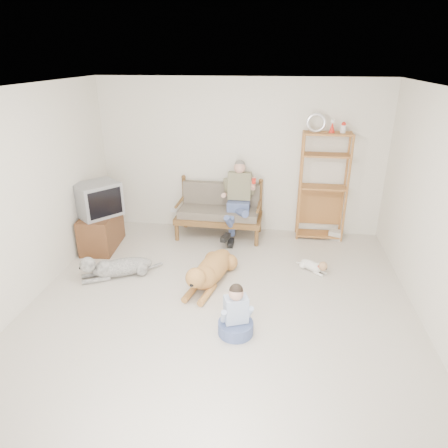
# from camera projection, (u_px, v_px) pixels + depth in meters

# --- Properties ---
(floor) EXTENTS (5.50, 5.50, 0.00)m
(floor) POSITION_uv_depth(u_px,v_px,m) (218.00, 314.00, 5.04)
(floor) COLOR silver
(floor) RESTS_ON ground
(ceiling) EXTENTS (5.50, 5.50, 0.00)m
(ceiling) POSITION_uv_depth(u_px,v_px,m) (217.00, 90.00, 3.98)
(ceiling) COLOR white
(ceiling) RESTS_ON ground
(wall_back) EXTENTS (5.00, 0.00, 5.00)m
(wall_back) POSITION_uv_depth(u_px,v_px,m) (240.00, 158.00, 7.02)
(wall_back) COLOR beige
(wall_back) RESTS_ON ground
(wall_front) EXTENTS (5.00, 0.00, 5.00)m
(wall_front) POSITION_uv_depth(u_px,v_px,m) (138.00, 418.00, 2.01)
(wall_front) COLOR beige
(wall_front) RESTS_ON ground
(wall_left) EXTENTS (0.00, 5.50, 5.50)m
(wall_left) POSITION_uv_depth(u_px,v_px,m) (13.00, 205.00, 4.81)
(wall_left) COLOR beige
(wall_left) RESTS_ON ground
(loveseat) EXTENTS (1.52, 0.74, 0.95)m
(loveseat) POSITION_uv_depth(u_px,v_px,m) (219.00, 209.00, 7.10)
(loveseat) COLOR brown
(loveseat) RESTS_ON ground
(man) EXTENTS (0.53, 0.75, 1.22)m
(man) POSITION_uv_depth(u_px,v_px,m) (237.00, 206.00, 6.83)
(man) COLOR #495887
(man) RESTS_ON loveseat
(etagere) EXTENTS (0.83, 0.36, 2.17)m
(etagere) POSITION_uv_depth(u_px,v_px,m) (323.00, 186.00, 6.82)
(etagere) COLOR #AC6936
(etagere) RESTS_ON ground
(book_stack) EXTENTS (0.28, 0.23, 0.15)m
(book_stack) POSITION_uv_depth(u_px,v_px,m) (336.00, 235.00, 7.08)
(book_stack) COLOR white
(book_stack) RESTS_ON ground
(tv_stand) EXTENTS (0.56, 0.93, 0.60)m
(tv_stand) POSITION_uv_depth(u_px,v_px,m) (101.00, 230.00, 6.70)
(tv_stand) COLOR brown
(tv_stand) RESTS_ON ground
(crt_tv) EXTENTS (0.82, 0.83, 0.54)m
(crt_tv) POSITION_uv_depth(u_px,v_px,m) (98.00, 199.00, 6.44)
(crt_tv) COLOR gray
(crt_tv) RESTS_ON tv_stand
(wall_outlet) EXTENTS (0.12, 0.02, 0.08)m
(wall_outlet) POSITION_uv_depth(u_px,v_px,m) (174.00, 210.00, 7.57)
(wall_outlet) COLOR white
(wall_outlet) RESTS_ON ground
(golden_retriever) EXTENTS (0.63, 1.55, 0.48)m
(golden_retriever) POSITION_uv_depth(u_px,v_px,m) (210.00, 271.00, 5.67)
(golden_retriever) COLOR #BC8841
(golden_retriever) RESTS_ON ground
(shaggy_dog) EXTENTS (1.13, 0.69, 0.37)m
(shaggy_dog) POSITION_uv_depth(u_px,v_px,m) (115.00, 267.00, 5.85)
(shaggy_dog) COLOR beige
(shaggy_dog) RESTS_ON ground
(terrier) EXTENTS (0.47, 0.42, 0.22)m
(terrier) POSITION_uv_depth(u_px,v_px,m) (315.00, 266.00, 6.01)
(terrier) COLOR white
(terrier) RESTS_ON ground
(child) EXTENTS (0.42, 0.42, 0.66)m
(child) POSITION_uv_depth(u_px,v_px,m) (236.00, 316.00, 4.62)
(child) COLOR #495887
(child) RESTS_ON ground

